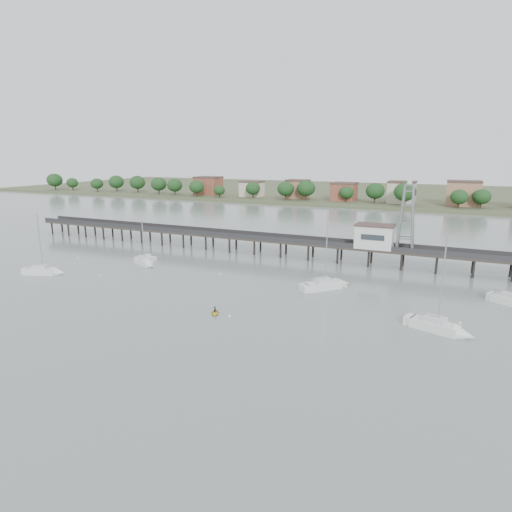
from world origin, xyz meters
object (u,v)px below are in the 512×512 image
(sailboat_d, at_px, (445,329))
(sailboat_a, at_px, (47,271))
(pier, at_px, (270,240))
(sailboat_c, at_px, (330,285))
(sailboat_b, at_px, (146,263))
(white_tender, at_px, (149,258))
(lattice_tower, at_px, (407,218))
(yellow_dinghy, at_px, (215,314))

(sailboat_d, relative_size, sailboat_a, 1.06)
(pier, xyz_separation_m, sailboat_a, (-35.41, -35.65, -3.15))
(sailboat_c, height_order, sailboat_d, sailboat_c)
(sailboat_b, relative_size, white_tender, 3.04)
(lattice_tower, height_order, sailboat_d, lattice_tower)
(pier, bearing_deg, yellow_dinghy, -79.52)
(pier, distance_m, sailboat_c, 29.25)
(lattice_tower, relative_size, sailboat_d, 1.08)
(sailboat_d, distance_m, white_tender, 67.10)
(sailboat_d, xyz_separation_m, yellow_dinghy, (-32.93, -6.82, -0.64))
(sailboat_c, relative_size, sailboat_d, 1.07)
(sailboat_a, bearing_deg, sailboat_c, -4.31)
(sailboat_c, bearing_deg, pier, 88.16)
(pier, bearing_deg, lattice_tower, 0.00)
(sailboat_b, height_order, white_tender, sailboat_b)
(lattice_tower, bearing_deg, sailboat_c, -117.97)
(white_tender, bearing_deg, sailboat_d, -1.61)
(pier, height_order, white_tender, pier)
(sailboat_c, bearing_deg, sailboat_a, 148.15)
(pier, distance_m, yellow_dinghy, 41.94)
(sailboat_b, xyz_separation_m, sailboat_a, (-13.99, -14.31, -0.01))
(sailboat_c, height_order, sailboat_a, sailboat_c)
(pier, distance_m, white_tender, 29.56)
(sailboat_b, height_order, sailboat_d, sailboat_d)
(pier, xyz_separation_m, white_tender, (-24.22, -16.61, -3.36))
(sailboat_d, bearing_deg, yellow_dinghy, -150.01)
(sailboat_b, distance_m, sailboat_a, 20.01)
(sailboat_b, bearing_deg, sailboat_a, -108.96)
(white_tender, bearing_deg, sailboat_a, -106.82)
(lattice_tower, distance_m, yellow_dinghy, 48.80)
(sailboat_b, bearing_deg, white_tender, 145.96)
(sailboat_a, bearing_deg, sailboat_b, 26.23)
(sailboat_a, height_order, yellow_dinghy, sailboat_a)
(sailboat_c, height_order, sailboat_b, sailboat_c)
(lattice_tower, xyz_separation_m, white_tender, (-55.72, -16.61, -10.66))
(sailboat_d, xyz_separation_m, sailboat_a, (-75.93, -1.40, 0.00))
(lattice_tower, relative_size, yellow_dinghy, 6.64)
(lattice_tower, height_order, sailboat_c, lattice_tower)
(sailboat_b, distance_m, white_tender, 5.49)
(sailboat_d, distance_m, yellow_dinghy, 33.63)
(white_tender, distance_m, yellow_dinghy, 40.13)
(lattice_tower, xyz_separation_m, sailboat_a, (-66.91, -35.65, -10.46))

